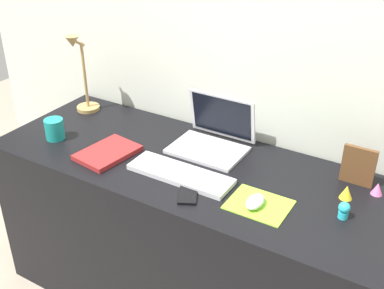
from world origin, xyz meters
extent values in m
cube|color=beige|center=(0.00, 0.35, 0.69)|extent=(2.88, 0.05, 1.38)
cube|color=black|center=(0.00, 0.00, 0.37)|extent=(1.68, 0.62, 0.74)
cube|color=silver|center=(0.00, 0.12, 0.75)|extent=(0.30, 0.21, 0.01)
cube|color=silver|center=(0.00, 0.24, 0.85)|extent=(0.30, 0.04, 0.20)
cube|color=black|center=(0.00, 0.24, 0.85)|extent=(0.27, 0.03, 0.17)
cube|color=silver|center=(0.01, -0.10, 0.75)|extent=(0.41, 0.13, 0.02)
cube|color=#8CDB33|center=(0.34, -0.11, 0.74)|extent=(0.21, 0.17, 0.00)
ellipsoid|color=silver|center=(0.33, -0.13, 0.76)|extent=(0.06, 0.10, 0.03)
cube|color=black|center=(0.09, -0.18, 0.74)|extent=(0.12, 0.14, 0.01)
cylinder|color=#A5844C|center=(-0.70, 0.18, 0.75)|extent=(0.11, 0.11, 0.02)
cylinder|color=#A5844C|center=(-0.70, 0.18, 0.92)|extent=(0.01, 0.01, 0.32)
cylinder|color=#A5844C|center=(-0.70, 0.15, 1.08)|extent=(0.01, 0.09, 0.06)
cone|color=#A5844C|center=(-0.70, 0.13, 1.09)|extent=(0.06, 0.06, 0.05)
cube|color=maroon|center=(-0.33, -0.11, 0.75)|extent=(0.20, 0.26, 0.02)
cube|color=brown|center=(0.58, 0.20, 0.81)|extent=(0.12, 0.02, 0.15)
cylinder|color=teal|center=(-0.62, -0.12, 0.79)|extent=(0.08, 0.08, 0.09)
cone|color=pink|center=(0.67, 0.17, 0.76)|extent=(0.04, 0.04, 0.05)
cone|color=yellow|center=(0.58, 0.09, 0.77)|extent=(0.05, 0.05, 0.05)
cylinder|color=#28B7CC|center=(0.60, -0.03, 0.75)|extent=(0.03, 0.03, 0.02)
sphere|color=#28B7CC|center=(0.60, -0.03, 0.78)|extent=(0.04, 0.04, 0.04)
camera|label=1|loc=(0.84, -1.40, 1.74)|focal=45.48mm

